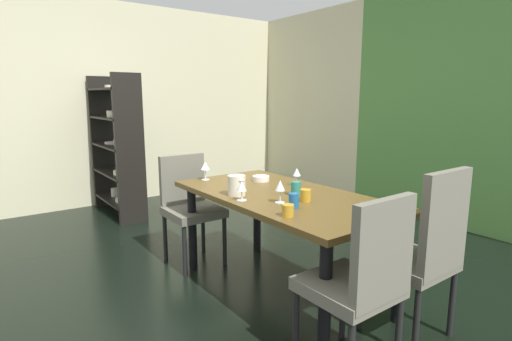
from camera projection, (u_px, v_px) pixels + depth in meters
name	position (u px, v px, depth m)	size (l,w,h in m)	color
ground_plane	(193.00, 271.00, 3.37)	(5.45, 5.90, 0.02)	black
back_panel_interior	(308.00, 104.00, 6.16)	(2.07, 0.10, 2.67)	beige
garden_window_panel	(497.00, 107.00, 4.00)	(3.38, 0.10, 2.67)	#4E843E
left_interior_panel	(95.00, 105.00, 5.24)	(0.10, 5.90, 2.67)	beige
dining_table	(282.00, 206.00, 2.88)	(1.72, 0.88, 0.75)	brown
chair_left_near	(189.00, 202.00, 3.49)	(0.45, 0.44, 0.94)	#646254
chair_right_far	(423.00, 249.00, 2.31)	(0.44, 0.44, 1.05)	#646254
chair_right_near	(361.00, 277.00, 2.00)	(0.44, 0.44, 0.98)	#646254
display_shelf	(116.00, 147.00, 4.86)	(1.05, 0.33, 1.70)	black
wine_glass_near_shelf	(280.00, 186.00, 2.60)	(0.06, 0.06, 0.15)	silver
wine_glass_north	(205.00, 166.00, 3.33)	(0.08, 0.08, 0.15)	silver
wine_glass_rear	(242.00, 187.00, 2.66)	(0.07, 0.07, 0.14)	silver
wine_glass_south	(297.00, 173.00, 3.10)	(0.06, 0.06, 0.14)	silver
serving_bowl_west	(261.00, 178.00, 3.30)	(0.14, 0.14, 0.04)	silver
cup_left	(288.00, 211.00, 2.31)	(0.07, 0.07, 0.07)	#B68722
cup_right	(294.00, 201.00, 2.49)	(0.07, 0.07, 0.09)	#1C5790
cup_corner	(296.00, 189.00, 2.81)	(0.07, 0.07, 0.10)	#277B6B
cup_near_window	(305.00, 195.00, 2.64)	(0.07, 0.07, 0.08)	#BB8821
pitcher_east	(237.00, 185.00, 2.80)	(0.14, 0.13, 0.15)	beige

